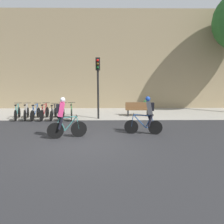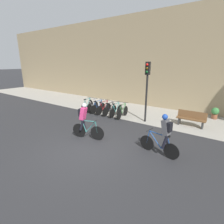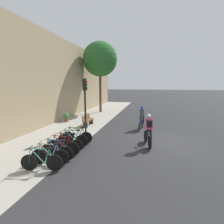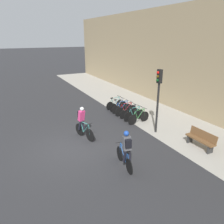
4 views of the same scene
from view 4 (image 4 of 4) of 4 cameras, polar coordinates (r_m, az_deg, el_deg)
The scene contains 14 objects.
ground at distance 11.49m, azimuth -10.23°, elevation -9.19°, with size 200.00×200.00×0.00m, color #2B2B2D.
kerb_strip at distance 14.65m, azimuth 15.83°, elevation -3.16°, with size 44.00×4.50×0.01m, color #A39E93.
building_facade at distance 15.58m, azimuth 24.21°, elevation 11.61°, with size 44.00×0.60×7.54m, color #9E8966.
cyclist_pink at distance 12.15m, azimuth -7.74°, elevation -2.49°, with size 1.68×0.60×1.80m.
cyclist_grey at distance 9.27m, azimuth 3.70°, elevation -9.63°, with size 1.75×0.52×1.77m.
parked_bike_0 at distance 16.98m, azimuth 0.77°, elevation 2.12°, with size 0.48×1.64×0.96m.
parked_bike_1 at distance 16.52m, azimuth 1.67°, elevation 1.62°, with size 0.46×1.60×0.96m.
parked_bike_2 at distance 16.07m, azimuth 2.61°, elevation 1.06°, with size 0.46×1.66×0.95m.
parked_bike_3 at distance 15.61m, azimuth 3.62°, elevation 0.53°, with size 0.46×1.72×0.97m.
parked_bike_4 at distance 15.17m, azimuth 4.68°, elevation -0.14°, with size 0.46×1.61×0.94m.
parked_bike_5 at distance 14.73m, azimuth 5.81°, elevation -0.69°, with size 0.46×1.69×0.97m.
parked_bike_6 at distance 14.30m, azimuth 7.00°, elevation -1.36°, with size 0.46×1.73×0.98m.
traffic_light_pole at distance 12.48m, azimuth 12.04°, elevation 5.65°, with size 0.26×0.30×3.71m.
bench at distance 12.02m, azimuth 22.22°, elevation -6.57°, with size 1.62×0.44×0.89m.
Camera 4 is at (9.74, -2.74, 5.43)m, focal length 35.00 mm.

